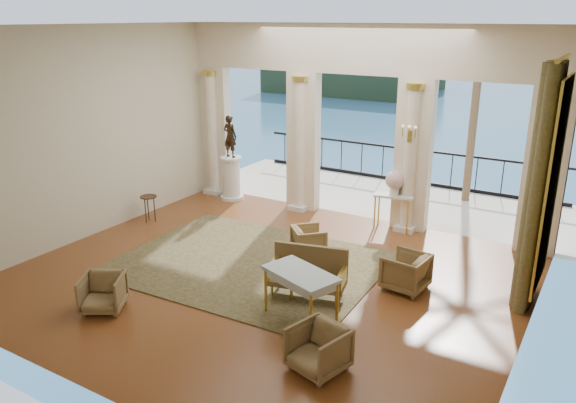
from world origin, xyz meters
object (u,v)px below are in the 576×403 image
Objects in this scene: armchair_d at (309,239)px; settee at (309,272)px; game_table at (301,277)px; pedestal at (231,179)px; armchair_b at (318,347)px; statue at (230,136)px; armchair_a at (103,291)px; console_table at (394,201)px; armchair_c at (406,270)px; side_table at (149,200)px.

settee is (0.86, -1.57, 0.11)m from armchair_d.
pedestal is (-4.70, 4.50, -0.19)m from game_table.
statue is (-5.58, 5.56, 1.34)m from armchair_b.
game_table is 6.57m from statue.
armchair_d is 1.79m from settee.
pedestal reaches higher than armchair_a.
armchair_d is 0.69× the size of console_table.
side_table is (-6.39, 0.20, 0.17)m from armchair_c.
pedestal is at bearing -41.07° from statue.
console_table is at bearing -175.43° from statue.
side_table is (-0.62, -2.42, -0.01)m from pedestal.
settee is at bearing 129.62° from game_table.
armchair_c reaches higher than armchair_b.
statue is at bearing 75.51° from armchair_a.
armchair_c is 2.97m from console_table.
armchair_c is 6.47m from statue.
game_table is (-1.07, -1.88, 0.38)m from armchair_c.
settee is at bearing -104.02° from console_table.
statue is at bearing 125.92° from settee.
settee is 0.90m from game_table.
settee is at bearing 137.75° from armchair_b.
settee is 2.25× the size of side_table.
settee reaches higher than armchair_c.
armchair_d is (1.79, 3.78, -0.02)m from armchair_a.
armchair_b is 0.77× the size of console_table.
armchair_b reaches higher than armchair_d.
settee reaches higher than side_table.
side_table is at bearing -104.36° from pedestal.
armchair_d is at bearing -95.95° from armchair_c.
side_table is at bearing 151.66° from settee.
game_table is at bearing 161.13° from armchair_d.
armchair_c is 0.67× the size of statue.
armchair_d is 2.66m from game_table.
armchair_c is at bearing -77.15° from console_table.
pedestal reaches higher than armchair_c.
statue is at bearing 150.30° from armchair_b.
armchair_b reaches higher than armchair_a.
armchair_c is 6.39m from side_table.
pedestal is at bearing 13.81° from armchair_d.
armchair_c is at bearing -1.79° from side_table.
pedestal is 2.50m from side_table.
armchair_b is at bearing -26.82° from side_table.
settee is 5.76m from pedestal.
armchair_c is 0.54× the size of game_table.
console_table is at bearing -148.42° from armchair_c.
statue reaches higher than armchair_b.
settee is 5.18m from side_table.
game_table is at bearing -43.79° from pedestal.
armchair_a is 0.59× the size of pedestal.
armchair_a is 3.30m from game_table.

